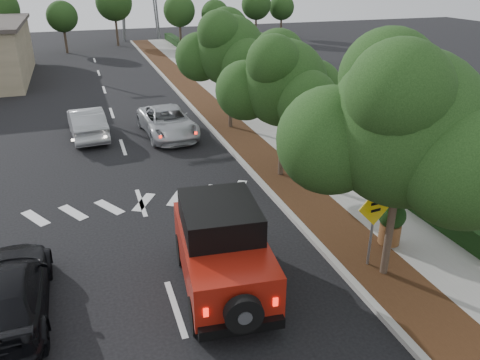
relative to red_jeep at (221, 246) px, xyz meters
name	(u,v)px	position (x,y,z in m)	size (l,w,h in m)	color
ground	(176,308)	(-1.36, -0.58, -1.18)	(120.00, 120.00, 0.00)	black
curb	(217,135)	(3.24, 11.42, -1.10)	(0.20, 70.00, 0.15)	#9E9B93
planting_strip	(237,133)	(4.24, 11.42, -1.12)	(1.80, 70.00, 0.12)	black
sidewalk	(272,130)	(6.14, 11.42, -1.12)	(2.00, 70.00, 0.12)	gray
hedge	(297,121)	(7.54, 11.42, -0.78)	(0.80, 70.00, 0.80)	black
transmission_tower	(142,40)	(4.64, 47.42, -1.18)	(7.00, 4.00, 28.00)	slate
street_tree_near	(383,275)	(4.24, -1.08, -1.18)	(3.80, 3.80, 5.92)	black
street_tree_mid	(280,177)	(4.24, 5.92, -1.18)	(3.20, 3.20, 5.32)	black
street_tree_far	(230,129)	(4.24, 12.42, -1.18)	(3.40, 3.40, 5.62)	black
light_pole_a	(4,90)	(-7.86, 25.42, -1.18)	(2.00, 0.22, 9.00)	slate
light_pole_b	(7,61)	(-8.86, 37.42, -1.18)	(2.00, 0.22, 9.00)	slate
red_jeep	(221,246)	(0.00, 0.00, 0.00)	(2.41, 4.66, 2.32)	black
silver_suv_ahead	(167,122)	(0.98, 12.44, -0.49)	(2.27, 4.92, 1.37)	#B2B5BA
black_suv_oncoming	(5,294)	(-5.16, 0.38, -0.48)	(1.95, 4.80, 1.39)	black
silver_sedan_oncoming	(87,123)	(-2.79, 13.46, -0.44)	(1.55, 4.45, 1.47)	#A0A3A7
speed_hump_sign	(374,216)	(4.05, -0.63, 0.46)	(1.10, 0.14, 2.36)	slate
terracotta_planter	(392,219)	(5.24, 0.13, -0.25)	(0.79, 0.79, 1.37)	brown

